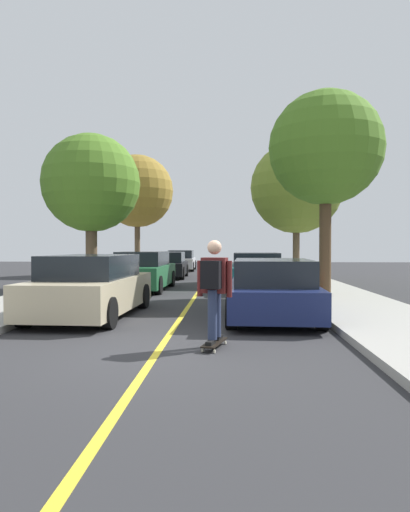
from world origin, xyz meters
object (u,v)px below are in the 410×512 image
Objects in this scene: parked_car_left_farthest at (181,261)px; street_tree_left_near at (137,191)px; skateboarder at (214,285)px; fire_hydrant at (311,284)px; street_tree_left_nearest at (91,184)px; skateboard at (214,343)px; parked_car_right_near at (256,272)px; parked_car_left_nearest at (92,287)px; parked_car_left_far at (167,265)px; parked_car_left_near at (143,271)px; parked_car_right_nearest at (273,290)px; street_tree_right_near at (296,188)px; street_tree_right_nearest at (326,149)px.

parked_car_left_farthest is 0.65× the size of street_tree_left_near.
fire_hydrant is at bearing 68.37° from skateboarder.
street_tree_left_nearest is 11.75m from skateboard.
parked_car_right_near is 7.02m from street_tree_left_nearest.
fire_hydrant is (5.67, 3.64, -0.22)m from parked_car_left_nearest.
street_tree_left_near is at bearing 129.48° from parked_car_left_far.
skateboarder is (2.95, -3.22, 0.33)m from parked_car_left_nearest.
parked_car_right_near is at bearing 57.07° from parked_car_left_nearest.
parked_car_left_far is 0.61× the size of street_tree_left_near.
parked_car_left_near is at bearing -5.44° from street_tree_left_nearest.
parked_car_left_farthest is at bearing 106.87° from parked_car_right_near.
street_tree_left_nearest is 0.86× the size of street_tree_left_near.
parked_car_right_nearest is (4.17, -20.32, 0.01)m from parked_car_left_farthest.
skateboard is 0.94m from skateboarder.
parked_car_left_near is 6.58× the size of fire_hydrant.
parked_car_left_near reaches higher than parked_car_left_farthest.
parked_car_right_nearest is at bearing -100.83° from street_tree_right_near.
street_tree_right_near is 14.37m from skateboarder.
skateboard is at bearing 76.06° from skateboarder.
fire_hydrant is (-0.52, -0.44, -4.18)m from street_tree_right_nearest.
skateboard is (-1.21, -9.62, -0.60)m from parked_car_right_near.
skateboarder is (4.97, -18.75, -3.69)m from street_tree_left_near.
skateboarder is at bearing -47.47° from parked_car_left_nearest.
parked_car_right_nearest is 1.01× the size of parked_car_right_near.
parked_car_left_nearest is 0.72× the size of street_tree_right_nearest.
street_tree_left_nearest is 9.00m from street_tree_right_near.
parked_car_left_farthest is at bearing 101.59° from parked_car_right_nearest.
parked_car_left_nearest reaches higher than skateboard.
parked_car_right_nearest is 6.58m from parked_car_right_near.
street_tree_right_nearest is at bearing 33.39° from parked_car_left_nearest.
skateboarder is at bearing -63.44° from street_tree_left_nearest.
street_tree_left_nearest reaches higher than parked_car_left_nearest.
parked_car_left_near is 0.75× the size of street_tree_right_near.
skateboarder is at bearing -103.36° from street_tree_right_near.
parked_car_left_near is at bearing 122.00° from parked_car_right_nearest.
street_tree_right_near reaches higher than parked_car_left_far.
parked_car_left_far is at bearing 72.41° from street_tree_left_nearest.
parked_car_left_far is 13.87m from parked_car_right_nearest.
fire_hydrant is at bearing -71.08° from parked_car_left_farthest.
street_tree_right_nearest reaches higher than parked_car_left_near.
parked_car_left_far is 11.65m from street_tree_right_nearest.
street_tree_right_near is at bearing 79.17° from parked_car_right_nearest.
parked_car_left_near is at bearing 106.84° from skateboarder.
parked_car_right_near reaches higher than parked_car_right_nearest.
parked_car_left_far is 0.66× the size of street_tree_right_near.
street_tree_left_near is at bearing 124.21° from parked_car_right_near.
skateboarder reaches higher than parked_car_left_farthest.
parked_car_left_far is at bearing 124.48° from street_tree_right_nearest.
street_tree_right_nearest is (6.19, -16.11, 4.01)m from parked_car_left_farthest.
parked_car_right_nearest is at bearing -78.41° from parked_car_left_farthest.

